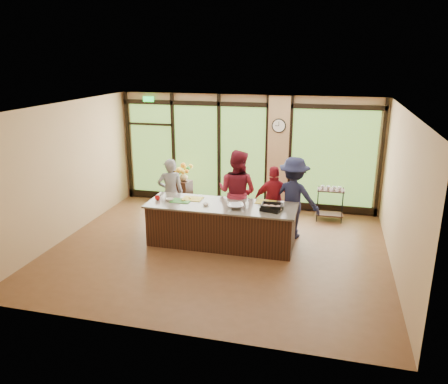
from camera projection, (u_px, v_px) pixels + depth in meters
The scene contains 25 objects.
floor at pixel (218, 250), 9.29m from camera, with size 7.00×7.00×0.00m, color brown.
ceiling at pixel (217, 107), 8.40m from camera, with size 7.00×7.00×0.00m, color white.
back_wall at pixel (247, 152), 11.62m from camera, with size 7.00×7.00×0.00m, color tan.
left_wall at pixel (65, 171), 9.66m from camera, with size 6.00×6.00×0.00m, color tan.
right_wall at pixel (401, 195), 8.03m from camera, with size 6.00×6.00×0.00m, color tan.
window_wall at pixel (252, 156), 11.57m from camera, with size 6.90×0.12×3.00m.
island_base at pixel (221, 225), 9.44m from camera, with size 3.10×1.00×0.88m, color #321910.
countertop at pixel (221, 205), 9.30m from camera, with size 3.20×1.10×0.04m, color gray.
wall_clock at pixel (279, 126), 11.08m from camera, with size 0.36×0.04×0.36m.
cook_left at pixel (171, 193), 10.36m from camera, with size 0.61×0.40×1.67m, color gray.
cook_midleft at pixel (237, 192), 9.91m from camera, with size 0.95×0.74×1.96m, color maroon.
cook_midright at pixel (274, 202), 9.81m from camera, with size 0.95×0.40×1.63m, color maroon.
cook_right at pixel (293, 198), 9.71m from camera, with size 1.19×0.69×1.85m, color #1B1E3C.
roasting_pan at pixel (271, 209), 8.92m from camera, with size 0.40×0.31×0.07m, color black.
mixing_bowl at pixel (236, 206), 9.05m from camera, with size 0.34×0.34×0.08m, color silver.
cutting_board_left at pixel (181, 201), 9.51m from camera, with size 0.43×0.32×0.01m, color #347E2E.
cutting_board_center at pixel (192, 199), 9.65m from camera, with size 0.44×0.33×0.01m, color gold.
cutting_board_right at pixel (265, 202), 9.43m from camera, with size 0.42×0.32×0.01m, color gold.
prep_bowl_near at pixel (170, 199), 9.53m from camera, with size 0.17×0.17×0.05m, color white.
prep_bowl_mid at pixel (206, 204), 9.23m from camera, with size 0.13×0.13×0.04m, color white.
prep_bowl_far at pixel (240, 203), 9.34m from camera, with size 0.12×0.12×0.03m, color white.
red_ramekin at pixel (157, 198), 9.56m from camera, with size 0.12×0.12×0.09m, color red.
flower_stand at pixel (184, 194), 11.78m from camera, with size 0.38×0.38×0.75m, color #321910.
flower_vase at pixel (183, 176), 11.63m from camera, with size 0.24×0.24×0.25m, color #9A8254.
bar_cart at pixel (330, 200), 10.80m from camera, with size 0.66×0.39×0.89m.
Camera 1 is at (2.20, -8.21, 3.95)m, focal length 35.00 mm.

